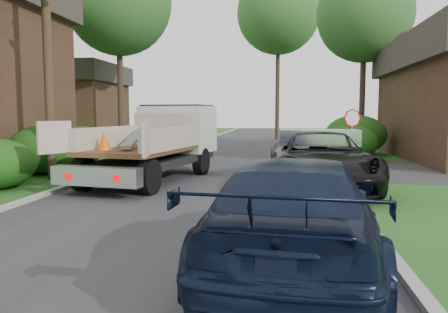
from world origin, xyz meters
TOP-DOWN VIEW (x-y plane):
  - ground at (0.00, 0.00)m, footprint 120.00×120.00m
  - road at (0.00, 10.00)m, footprint 8.00×90.00m
  - curb_left at (-4.10, 10.00)m, footprint 0.20×90.00m
  - curb_right at (4.10, 10.00)m, footprint 0.20×90.00m
  - stop_sign at (5.20, 9.00)m, footprint 0.71×0.32m
  - utility_pole at (-5.48, 4.98)m, footprint 2.42×1.25m
  - house_left_far at (-13.50, 22.00)m, footprint 7.56×7.56m
  - hedge_left_b at (-6.50, 6.50)m, footprint 2.86×2.86m
  - hedge_left_c at (-6.80, 10.00)m, footprint 2.60×2.60m
  - hedge_right_a at (5.80, 13.00)m, footprint 2.60×2.60m
  - hedge_right_b at (6.50, 16.00)m, footprint 3.38×3.38m
  - tree_left_far at (-7.50, 17.00)m, footprint 6.40×6.40m
  - tree_right_far at (7.50, 20.00)m, footprint 6.00×6.00m
  - tree_center_far at (2.00, 30.00)m, footprint 7.20×7.20m
  - flatbed_truck at (-1.79, 6.08)m, footprint 3.97×7.27m
  - black_pickup at (3.57, 4.50)m, footprint 3.19×6.41m
  - navy_suv at (2.60, -2.62)m, footprint 2.86×5.90m

SIDE VIEW (x-z plane):
  - ground at x=0.00m, z-range 0.00..0.00m
  - road at x=0.00m, z-range -0.01..0.01m
  - curb_left at x=-4.10m, z-range 0.00..0.12m
  - curb_right at x=4.10m, z-range 0.00..0.12m
  - navy_suv at x=2.60m, z-range 0.00..1.66m
  - hedge_left_c at x=-6.80m, z-range 0.00..1.70m
  - hedge_right_a at x=5.80m, z-range 0.00..1.70m
  - black_pickup at x=3.57m, z-range 0.00..1.75m
  - hedge_left_b at x=-6.50m, z-range 0.00..1.87m
  - hedge_right_b at x=6.50m, z-range 0.00..2.21m
  - flatbed_truck at x=-1.79m, z-range 0.11..2.73m
  - stop_sign at x=5.20m, z-range 0.54..3.02m
  - house_left_far at x=-13.50m, z-range 0.05..6.05m
  - utility_pole at x=-5.48m, z-range 0.17..10.17m
  - tree_right_far at x=7.50m, z-range 2.73..14.23m
  - tree_left_far at x=-7.50m, z-range 2.88..15.08m
  - tree_center_far at x=2.00m, z-range 3.68..18.28m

